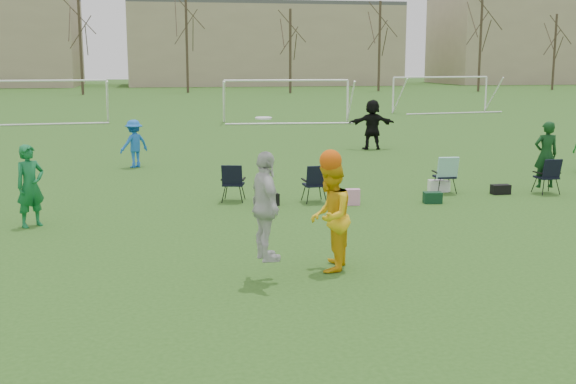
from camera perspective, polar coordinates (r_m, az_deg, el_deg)
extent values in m
plane|color=#2B531A|center=(11.07, 8.94, -8.60)|extent=(260.00, 260.00, 0.00)
imported|color=#126934|center=(16.54, -19.70, 0.46)|extent=(0.78, 0.75, 1.80)
imported|color=blue|center=(24.85, -12.06, 3.76)|extent=(1.19, 1.08, 1.61)
imported|color=black|center=(29.46, 6.67, 5.33)|extent=(1.92, 0.77, 2.02)
imported|color=silver|center=(11.62, -1.77, -1.15)|extent=(0.62, 1.11, 1.79)
imported|color=yellow|center=(12.34, 3.34, -1.97)|extent=(1.01, 1.12, 1.88)
sphere|color=#E4540C|center=(12.17, 3.39, 2.50)|extent=(0.38, 0.38, 0.38)
cylinder|color=white|center=(11.49, -1.95, 5.86)|extent=(0.27, 0.27, 0.04)
imported|color=#0F3715|center=(20.78, 19.71, 2.80)|extent=(0.70, 0.49, 1.80)
cube|color=black|center=(17.97, -1.64, -0.60)|extent=(0.60, 0.40, 0.30)
cube|color=pink|center=(18.12, 5.13, -0.39)|extent=(0.37, 0.26, 0.40)
cube|color=#0E351D|center=(18.65, 11.35, -0.43)|extent=(0.48, 0.34, 0.28)
cube|color=white|center=(20.29, 11.65, 0.48)|extent=(0.44, 0.33, 0.32)
cylinder|color=white|center=(20.35, 12.34, 0.45)|extent=(0.26, 0.26, 0.30)
cube|color=black|center=(20.34, 16.45, 0.21)|extent=(0.50, 0.26, 0.26)
cube|color=black|center=(18.53, -4.34, 0.74)|extent=(0.73, 0.73, 0.96)
cube|color=black|center=(18.38, 2.08, 0.69)|extent=(0.63, 0.63, 0.96)
cube|color=black|center=(20.12, 12.26, 1.30)|extent=(0.63, 0.63, 0.96)
cube|color=black|center=(20.77, 19.75, 1.20)|extent=(0.63, 0.63, 0.96)
cylinder|color=white|center=(44.33, -14.09, 7.01)|extent=(0.12, 0.12, 2.40)
cylinder|color=white|center=(44.35, -18.92, 8.32)|extent=(7.28, 0.76, 0.12)
cylinder|color=white|center=(42.36, -5.09, 7.14)|extent=(0.12, 0.12, 2.40)
cylinder|color=white|center=(43.14, 4.73, 7.20)|extent=(0.12, 0.12, 2.40)
cylinder|color=white|center=(42.55, -0.13, 8.81)|extent=(7.29, 0.63, 0.12)
cylinder|color=white|center=(50.01, 8.31, 7.56)|extent=(0.12, 0.12, 2.40)
cylinder|color=white|center=(53.67, 15.36, 7.49)|extent=(0.12, 0.12, 2.40)
cylinder|color=white|center=(51.70, 12.01, 8.87)|extent=(7.25, 1.13, 0.12)
cylinder|color=#382B21|center=(78.73, -16.08, 11.11)|extent=(0.28, 0.28, 10.20)
cylinder|color=#382B21|center=(81.47, -8.01, 11.79)|extent=(0.28, 0.28, 11.40)
cylinder|color=#382B21|center=(79.70, 0.18, 11.06)|extent=(0.28, 0.28, 9.00)
cylinder|color=#382B21|center=(85.28, 7.24, 11.34)|extent=(0.28, 0.28, 10.20)
cylinder|color=#382B21|center=(86.48, 14.97, 11.46)|extent=(0.28, 0.28, 11.40)
cylinder|color=#382B21|center=(94.23, 20.31, 10.32)|extent=(0.28, 0.28, 9.00)
cube|color=tan|center=(107.01, -2.02, 11.42)|extent=(38.00, 16.00, 11.00)
cube|color=tan|center=(121.00, 18.98, 11.23)|extent=(30.00, 16.00, 13.00)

